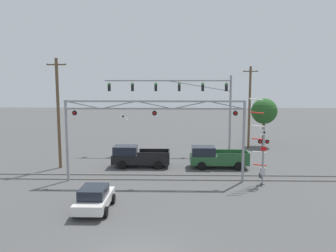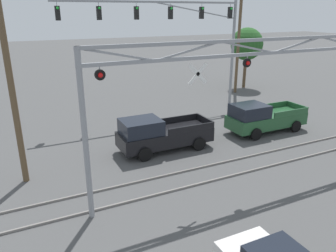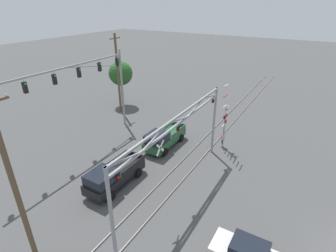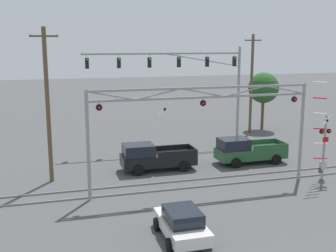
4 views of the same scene
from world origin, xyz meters
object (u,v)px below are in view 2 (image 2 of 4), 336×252
object	(u,v)px
crossing_gantry	(245,79)
background_tree_beyond_span	(247,44)
pickup_truck_following	(263,118)
traffic_signal_span	(190,27)
utility_pole_left	(9,71)
utility_pole_right	(239,39)
pickup_truck_lead	(160,134)

from	to	relation	value
crossing_gantry	background_tree_beyond_span	distance (m)	20.69
background_tree_beyond_span	crossing_gantry	bearing A→B (deg)	-128.88
pickup_truck_following	traffic_signal_span	bearing A→B (deg)	103.90
crossing_gantry	utility_pole_left	distance (m)	10.18
crossing_gantry	utility_pole_right	size ratio (longest dim) A/B	1.43
pickup_truck_lead	utility_pole_right	world-z (taller)	utility_pole_right
crossing_gantry	traffic_signal_span	xyz separation A→B (m)	(3.72, 11.64, 1.63)
traffic_signal_span	utility_pole_left	size ratio (longest dim) A/B	1.41
traffic_signal_span	pickup_truck_lead	xyz separation A→B (m)	(-5.67, -6.86, -5.50)
traffic_signal_span	utility_pole_right	bearing A→B (deg)	23.04
crossing_gantry	utility_pole_left	size ratio (longest dim) A/B	1.41
crossing_gantry	pickup_truck_lead	world-z (taller)	crossing_gantry
traffic_signal_span	pickup_truck_lead	distance (m)	10.46
utility_pole_right	background_tree_beyond_span	bearing A→B (deg)	33.54
crossing_gantry	utility_pole_right	distance (m)	18.19
traffic_signal_span	background_tree_beyond_span	bearing A→B (deg)	25.73
pickup_truck_following	utility_pole_right	size ratio (longest dim) A/B	0.54
pickup_truck_lead	traffic_signal_span	bearing A→B (deg)	50.40
traffic_signal_span	background_tree_beyond_span	xyz separation A→B (m)	(9.26, 4.46, -2.03)
crossing_gantry	utility_pole_left	bearing A→B (deg)	155.33
pickup_truck_following	utility_pole_right	world-z (taller)	utility_pole_right
pickup_truck_lead	pickup_truck_following	xyz separation A→B (m)	(7.41, -0.18, -0.00)
traffic_signal_span	crossing_gantry	bearing A→B (deg)	-107.73
utility_pole_left	background_tree_beyond_span	distance (m)	25.21
traffic_signal_span	pickup_truck_lead	world-z (taller)	traffic_signal_span
background_tree_beyond_span	pickup_truck_lead	bearing A→B (deg)	-142.84
traffic_signal_span	utility_pole_right	size ratio (longest dim) A/B	1.44
pickup_truck_lead	utility_pole_left	world-z (taller)	utility_pole_left
pickup_truck_lead	utility_pole_right	bearing A→B (deg)	37.75
traffic_signal_span	utility_pole_right	distance (m)	7.78
crossing_gantry	pickup_truck_following	distance (m)	8.12
pickup_truck_following	utility_pole_right	xyz separation A→B (m)	(5.32, 10.04, 4.18)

